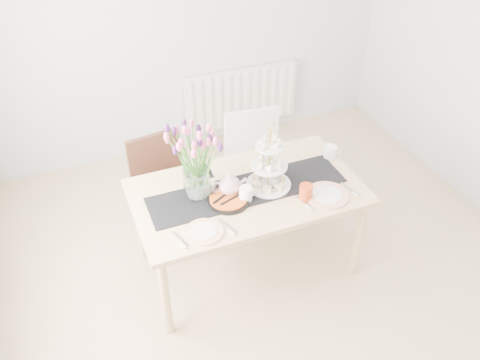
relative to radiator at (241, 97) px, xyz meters
name	(u,v)px	position (x,y,z in m)	size (l,w,h in m)	color
room_shell	(302,150)	(-0.50, -2.19, 0.85)	(4.50, 4.50, 4.50)	tan
radiator	(241,97)	(0.00, 0.00, 0.00)	(1.20, 0.08, 0.60)	white
dining_table	(247,198)	(-0.67, -1.79, 0.22)	(1.60, 0.90, 0.75)	tan
chair_brown	(163,181)	(-1.14, -1.17, 0.07)	(0.50, 0.50, 0.89)	#361C13
chair_white	(255,158)	(-0.35, -1.18, 0.09)	(0.50, 0.50, 0.93)	silver
table_runner	(247,190)	(-0.67, -1.79, 0.30)	(1.40, 0.35, 0.01)	black
tulip_vase	(197,151)	(-1.00, -1.70, 0.66)	(0.65, 0.65, 0.56)	silver
cake_stand	(269,171)	(-0.52, -1.80, 0.43)	(0.32, 0.32, 0.47)	gold
teapot	(230,185)	(-0.80, -1.78, 0.38)	(0.24, 0.20, 0.16)	silver
cream_jug	(330,152)	(0.06, -1.65, 0.35)	(0.10, 0.10, 0.10)	white
tart_tin	(228,200)	(-0.84, -1.85, 0.32)	(0.29, 0.29, 0.04)	black
mug_grey	(275,181)	(-0.48, -1.83, 0.35)	(0.09, 0.09, 0.11)	gray
mug_white	(246,194)	(-0.73, -1.88, 0.35)	(0.09, 0.09, 0.11)	white
mug_orange	(306,192)	(-0.34, -2.01, 0.35)	(0.09, 0.09, 0.11)	red
plate_left	(204,232)	(-1.09, -2.08, 0.31)	(0.25, 0.25, 0.01)	white
plate_right	(327,195)	(-0.19, -2.05, 0.31)	(0.30, 0.30, 0.02)	white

